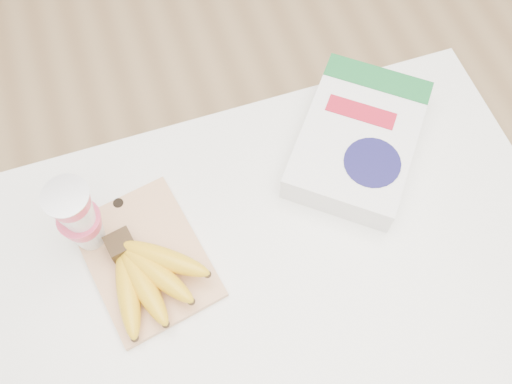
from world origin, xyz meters
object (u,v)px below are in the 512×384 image
yogurt_stack (78,217)px  cereal_box (358,139)px  table (273,318)px  bananas (146,275)px  cutting_board (146,258)px

yogurt_stack → cereal_box: bearing=3.4°
table → bananas: 0.50m
table → yogurt_stack: bearing=153.9°
cutting_board → yogurt_stack: yogurt_stack is taller
yogurt_stack → cereal_box: size_ratio=0.48×
table → cereal_box: cereal_box is taller
cereal_box → bananas: bearing=-123.9°
table → yogurt_stack: (-0.31, 0.15, 0.51)m
cutting_board → bananas: (-0.00, -0.04, 0.03)m
yogurt_stack → cereal_box: yogurt_stack is taller
cutting_board → yogurt_stack: bearing=130.3°
table → cutting_board: 0.48m
table → cereal_box: size_ratio=2.79×
table → cutting_board: bearing=159.4°
table → yogurt_stack: yogurt_stack is taller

